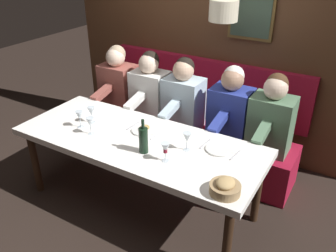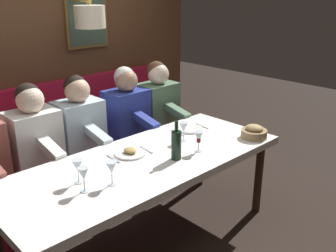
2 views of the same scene
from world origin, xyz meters
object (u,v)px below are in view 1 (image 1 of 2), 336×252
diner_far (150,89)px  bread_bowl (225,187)px  diner_near (230,107)px  wine_glass_0 (79,116)px  wine_glass_1 (187,138)px  wine_bottle (143,140)px  wine_glass_4 (90,122)px  wine_glass_3 (165,148)px  dining_table (138,145)px  wine_glass_2 (91,112)px  diner_farthest (118,81)px  diner_middle (183,96)px  diner_nearest (272,117)px

diner_far → bread_bowl: 1.84m
diner_near → wine_glass_0: bearing=131.7°
wine_glass_1 → wine_bottle: bearing=125.5°
diner_near → wine_glass_4: 1.38m
wine_glass_3 → bread_bowl: 0.58m
dining_table → wine_glass_3: (-0.18, -0.39, 0.18)m
wine_glass_1 → wine_glass_2: 1.01m
wine_glass_2 → diner_farthest: bearing=22.5°
wine_glass_0 → diner_far: bearing=-7.8°
diner_middle → wine_glass_0: diner_middle is taller
diner_near → diner_farthest: bearing=90.0°
wine_glass_2 → wine_bottle: bearing=-104.2°
diner_farthest → wine_glass_4: 1.14m
diner_middle → wine_glass_0: (-0.98, 0.56, 0.04)m
wine_glass_2 → wine_glass_3: 0.97m
dining_table → wine_glass_1: bearing=-83.4°
diner_farthest → wine_glass_1: bearing=-121.2°
diner_middle → dining_table: bearing=-178.3°
wine_glass_0 → wine_bottle: bearing=-94.4°
diner_near → bread_bowl: (-1.19, -0.44, -0.03)m
wine_bottle → dining_table: bearing=47.3°
wine_glass_1 → wine_glass_4: bearing=102.9°
diner_far → wine_glass_4: diner_far is taller
diner_nearest → diner_far: (0.00, 1.38, 0.00)m
diner_near → bread_bowl: size_ratio=3.60×
diner_nearest → diner_near: size_ratio=1.00×
diner_nearest → diner_near: bearing=90.0°
diner_far → wine_glass_0: bearing=172.2°
diner_far → wine_glass_1: size_ratio=4.82×
diner_near → wine_glass_0: 1.47m
diner_near → wine_bottle: 1.09m
diner_nearest → wine_glass_3: size_ratio=4.82×
bread_bowl → wine_glass_0: bearing=82.1°
wine_bottle → diner_near: bearing=-18.3°
diner_far → wine_glass_2: size_ratio=4.82×
diner_middle → bread_bowl: bearing=-140.6°
dining_table → wine_bottle: (-0.15, -0.17, 0.18)m
dining_table → wine_glass_3: 0.47m
diner_middle → wine_glass_1: diner_middle is taller
wine_glass_3 → diner_middle: bearing=21.4°
wine_glass_0 → wine_glass_4: (-0.05, -0.18, 0.00)m
diner_near → diner_middle: (0.00, 0.54, 0.00)m
wine_glass_3 → wine_glass_4: 0.80m
wine_bottle → bread_bowl: wine_bottle is taller
dining_table → diner_far: bearing=27.2°
diner_near → wine_glass_1: diner_near is taller
diner_far → diner_farthest: size_ratio=1.00×
wine_glass_3 → wine_bottle: (0.02, 0.22, 0.00)m
diner_nearest → diner_farthest: bearing=90.0°
dining_table → diner_farthest: size_ratio=2.84×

